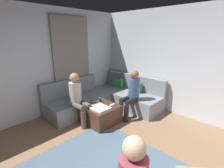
% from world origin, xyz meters
% --- Properties ---
extents(wall_back, '(6.00, 0.12, 2.70)m').
position_xyz_m(wall_back, '(0.00, 2.94, 1.35)').
color(wall_back, silver).
rests_on(wall_back, ground_plane).
extents(wall_left, '(0.12, 6.00, 2.70)m').
position_xyz_m(wall_left, '(-2.94, 0.00, 1.35)').
color(wall_left, silver).
rests_on(wall_left, ground_plane).
extents(curtain_panel, '(0.06, 1.10, 2.50)m').
position_xyz_m(curtain_panel, '(-2.84, 1.30, 1.25)').
color(curtain_panel, gray).
rests_on(curtain_panel, ground_plane).
extents(sectional_couch, '(2.10, 2.55, 0.87)m').
position_xyz_m(sectional_couch, '(-2.08, 1.88, 0.28)').
color(sectional_couch, gray).
rests_on(sectional_couch, ground_plane).
extents(ottoman, '(0.76, 0.76, 0.42)m').
position_xyz_m(ottoman, '(-1.57, 1.18, 0.21)').
color(ottoman, '#4C2D1E').
rests_on(ottoman, ground_plane).
extents(folded_blanket, '(0.44, 0.36, 0.04)m').
position_xyz_m(folded_blanket, '(-1.47, 1.06, 0.44)').
color(folded_blanket, white).
rests_on(folded_blanket, ottoman).
extents(coffee_mug, '(0.08, 0.08, 0.10)m').
position_xyz_m(coffee_mug, '(-1.79, 1.36, 0.47)').
color(coffee_mug, '#334C72').
rests_on(coffee_mug, ottoman).
extents(game_remote, '(0.05, 0.15, 0.02)m').
position_xyz_m(game_remote, '(-1.39, 1.40, 0.43)').
color(game_remote, white).
rests_on(game_remote, ottoman).
extents(person_on_couch_back, '(0.30, 0.60, 1.20)m').
position_xyz_m(person_on_couch_back, '(-1.24, 1.93, 0.66)').
color(person_on_couch_back, black).
rests_on(person_on_couch_back, ground_plane).
extents(person_on_couch_side, '(0.60, 0.30, 1.20)m').
position_xyz_m(person_on_couch_side, '(-1.93, 0.81, 0.66)').
color(person_on_couch_side, brown).
rests_on(person_on_couch_side, ground_plane).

